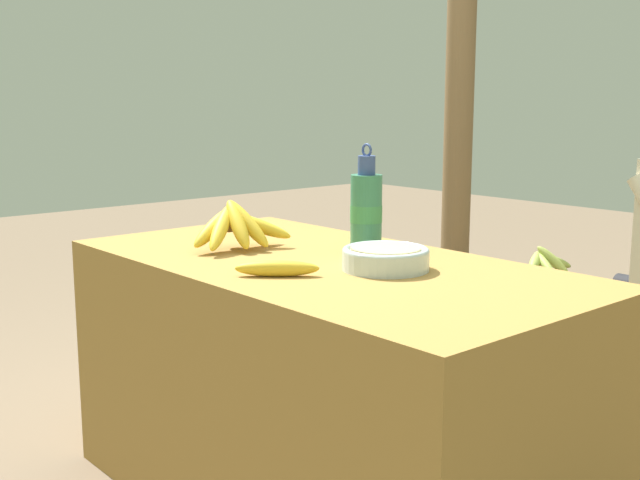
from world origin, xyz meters
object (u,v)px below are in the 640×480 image
Objects in this scene: loose_banana_front at (277,268)px; support_post_near at (459,95)px; banana_bunch_green at (546,262)px; water_bottle at (366,211)px; serving_bowl at (386,257)px; banana_bunch_ripe at (237,225)px.

support_post_near is at bearing 117.10° from loose_banana_front.
loose_banana_front is 0.62× the size of banana_bunch_green.
loose_banana_front is at bearing -79.22° from banana_bunch_green.
water_bottle is 1.30m from banana_bunch_green.
water_bottle is 1.68× the size of loose_banana_front.
water_bottle is 0.40m from loose_banana_front.
loose_banana_front is at bearing -115.18° from serving_bowl.
serving_bowl is at bearing -32.38° from water_bottle.
support_post_near is at bearing 108.84° from banana_bunch_ripe.
support_post_near is at bearing 120.56° from water_bottle.
banana_bunch_green is 0.90m from support_post_near.
support_post_near reaches higher than banana_bunch_green.
water_bottle is 1.04× the size of banana_bunch_green.
serving_bowl is 0.75× the size of banana_bunch_green.
banana_bunch_green is (-0.42, 1.36, -0.26)m from serving_bowl.
loose_banana_front is (-0.12, -0.25, -0.01)m from serving_bowl.
serving_bowl reaches higher than loose_banana_front.
water_bottle is (-0.20, 0.13, 0.08)m from serving_bowl.
banana_bunch_green is at bearing 100.78° from loose_banana_front.
serving_bowl is 0.10× the size of support_post_near.
banana_bunch_ripe reaches higher than serving_bowl.
support_post_near is (-0.60, 0.16, 0.66)m from banana_bunch_green.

